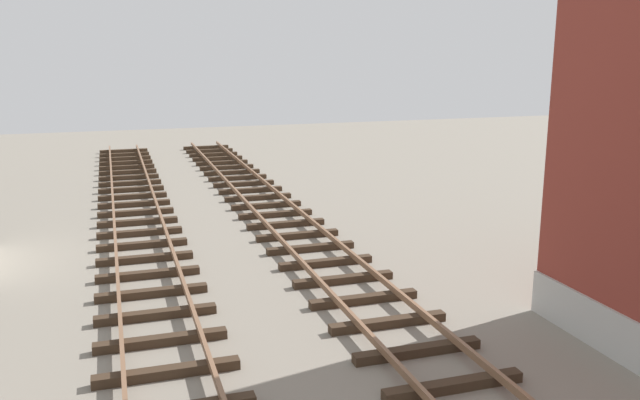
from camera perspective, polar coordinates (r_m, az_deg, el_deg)
The scene contains 0 objects.
Camera 1 is at (-4.42, -4.77, 5.52)m, focal length 37.21 mm.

